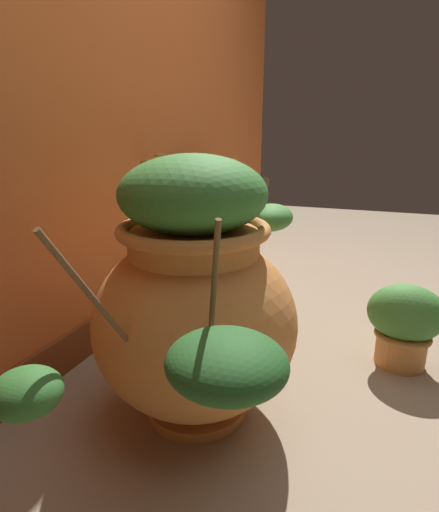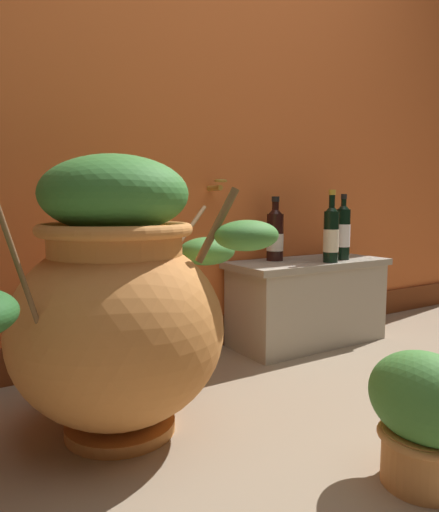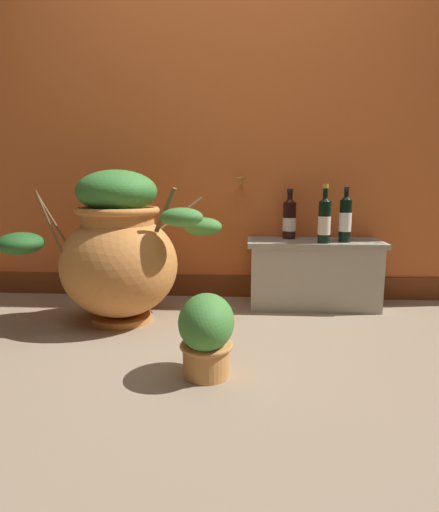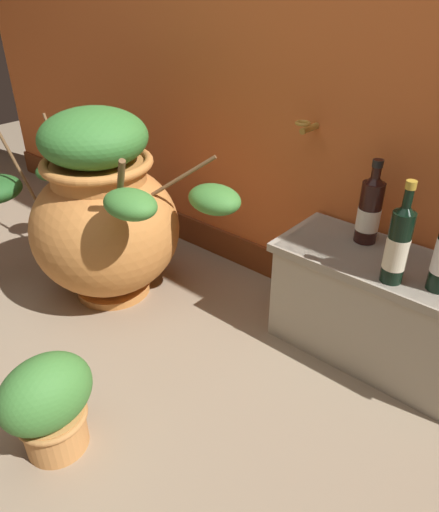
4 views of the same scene
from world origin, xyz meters
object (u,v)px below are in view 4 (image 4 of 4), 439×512
Objects in this scene: terracotta_urn at (103,213)px; potted_shrub at (48,403)px; wine_bottle_right at (398,243)px; wine_bottle_middle at (370,208)px.

potted_shrub is (0.52, -0.62, -0.21)m from terracotta_urn.
wine_bottle_right is at bearing 13.46° from terracotta_urn.
wine_bottle_right is (0.18, -0.18, 0.01)m from wine_bottle_middle.
wine_bottle_right is at bearing -46.07° from wine_bottle_middle.
wine_bottle_right is (1.11, 0.26, 0.15)m from terracotta_urn.
terracotta_urn is 3.42× the size of wine_bottle_right.
terracotta_urn reaches higher than potted_shrub.
wine_bottle_middle is 1.20m from potted_shrub.
wine_bottle_middle reaches higher than potted_shrub.
terracotta_urn is at bearing -166.54° from wine_bottle_right.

